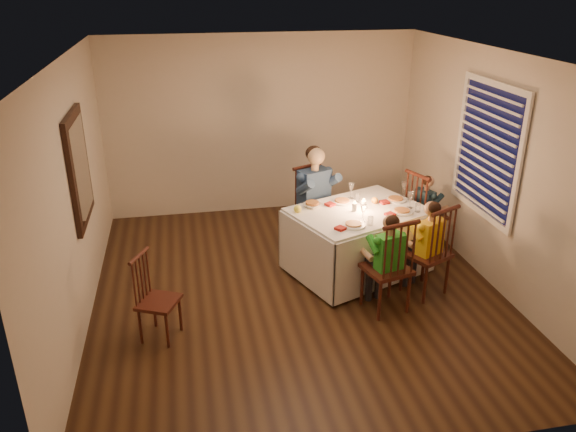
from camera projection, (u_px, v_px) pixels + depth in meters
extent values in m
plane|color=black|center=(296.00, 289.00, 6.44)|extent=(5.00, 5.00, 0.00)
cube|color=beige|center=(74.00, 197.00, 5.53)|extent=(0.02, 5.00, 2.60)
cube|color=beige|center=(492.00, 169.00, 6.33)|extent=(0.02, 5.00, 2.60)
cube|color=beige|center=(262.00, 125.00, 8.18)|extent=(4.50, 0.02, 2.60)
plane|color=white|center=(298.00, 56.00, 5.41)|extent=(5.00, 5.00, 0.00)
cube|color=white|center=(359.00, 211.00, 6.55)|extent=(1.77, 1.53, 0.04)
cube|color=white|center=(330.00, 225.00, 7.12)|extent=(1.43, 0.58, 0.74)
cube|color=white|center=(388.00, 258.00, 6.28)|extent=(1.43, 0.58, 0.74)
cube|color=white|center=(404.00, 227.00, 7.07)|extent=(0.42, 1.03, 0.74)
cube|color=white|center=(305.00, 256.00, 6.32)|extent=(0.42, 1.03, 0.74)
cylinder|color=white|center=(342.00, 202.00, 6.75)|extent=(0.34, 0.34, 0.02)
cylinder|color=white|center=(353.00, 225.00, 6.11)|extent=(0.34, 0.34, 0.02)
cylinder|color=white|center=(402.00, 212.00, 6.47)|extent=(0.34, 0.34, 0.02)
cylinder|color=white|center=(396.00, 200.00, 6.81)|extent=(0.34, 0.34, 0.02)
cylinder|color=white|center=(354.00, 207.00, 6.48)|extent=(0.06, 0.06, 0.10)
cylinder|color=white|center=(364.00, 205.00, 6.55)|extent=(0.06, 0.06, 0.10)
sphere|color=#F8EA41|center=(298.00, 209.00, 6.45)|extent=(0.09, 0.09, 0.09)
sphere|color=orange|center=(375.00, 200.00, 6.70)|extent=(0.08, 0.08, 0.08)
imported|color=white|center=(312.00, 205.00, 6.60)|extent=(0.28, 0.28, 0.05)
cube|color=black|center=(79.00, 168.00, 5.72)|extent=(0.05, 0.95, 1.15)
cube|color=white|center=(82.00, 168.00, 5.73)|extent=(0.01, 0.78, 0.98)
cube|color=black|center=(488.00, 150.00, 6.33)|extent=(0.01, 1.20, 1.40)
cube|color=white|center=(487.00, 150.00, 6.33)|extent=(0.03, 1.34, 1.54)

